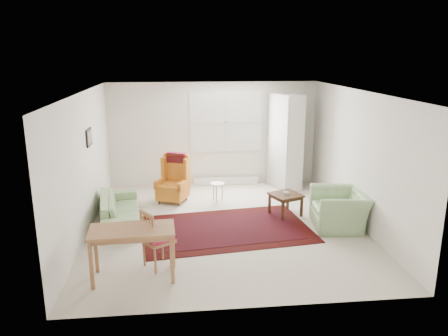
{
  "coord_description": "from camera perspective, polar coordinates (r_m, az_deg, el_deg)",
  "views": [
    {
      "loc": [
        -0.84,
        -7.62,
        3.15
      ],
      "look_at": [
        0.0,
        0.3,
        1.05
      ],
      "focal_mm": 35.0,
      "sensor_mm": 36.0,
      "label": 1
    }
  ],
  "objects": [
    {
      "name": "wingback_chair",
      "position": [
        9.48,
        -6.77,
        -1.42
      ],
      "size": [
        0.8,
        0.82,
        1.05
      ],
      "primitive_type": null,
      "rotation": [
        0.0,
        0.0,
        -0.4
      ],
      "color": "orange",
      "rests_on": "ground"
    },
    {
      "name": "stool",
      "position": [
        9.57,
        -0.87,
        -3.14
      ],
      "size": [
        0.37,
        0.37,
        0.41
      ],
      "primitive_type": null,
      "rotation": [
        0.0,
        0.0,
        0.23
      ],
      "color": "white",
      "rests_on": "ground"
    },
    {
      "name": "rug",
      "position": [
        8.14,
        0.2,
        -7.9
      ],
      "size": [
        3.28,
        2.33,
        0.03
      ],
      "primitive_type": null,
      "rotation": [
        0.0,
        0.0,
        0.12
      ],
      "color": "black",
      "rests_on": "ground"
    },
    {
      "name": "cabinet",
      "position": [
        10.49,
        8.01,
        3.47
      ],
      "size": [
        0.74,
        1.0,
        2.24
      ],
      "primitive_type": null,
      "rotation": [
        0.0,
        0.0,
        0.34
      ],
      "color": "silver",
      "rests_on": "ground"
    },
    {
      "name": "coffee_table",
      "position": [
        8.84,
        8.02,
        -4.72
      ],
      "size": [
        0.71,
        0.71,
        0.44
      ],
      "primitive_type": null,
      "rotation": [
        0.0,
        0.0,
        0.39
      ],
      "color": "#3D2213",
      "rests_on": "ground"
    },
    {
      "name": "sofa",
      "position": [
        8.55,
        -13.41,
        -4.64
      ],
      "size": [
        0.98,
        1.91,
        0.74
      ],
      "primitive_type": "imported",
      "rotation": [
        0.0,
        0.0,
        1.72
      ],
      "color": "#84A970",
      "rests_on": "ground"
    },
    {
      "name": "room",
      "position": [
        8.11,
        0.2,
        1.25
      ],
      "size": [
        5.04,
        5.54,
        2.51
      ],
      "color": "beige",
      "rests_on": "ground"
    },
    {
      "name": "armchair",
      "position": [
        8.39,
        14.87,
        -4.77
      ],
      "size": [
        1.03,
        1.15,
        0.83
      ],
      "primitive_type": "imported",
      "rotation": [
        0.0,
        0.0,
        -1.67
      ],
      "color": "#84A970",
      "rests_on": "ground"
    },
    {
      "name": "desk",
      "position": [
        6.49,
        -11.78,
        -10.86
      ],
      "size": [
        1.22,
        0.65,
        0.76
      ],
      "primitive_type": null,
      "rotation": [
        0.0,
        0.0,
        0.05
      ],
      "color": "#9F6940",
      "rests_on": "ground"
    },
    {
      "name": "desk_chair",
      "position": [
        6.7,
        -8.57,
        -9.1
      ],
      "size": [
        0.56,
        0.56,
        0.92
      ],
      "primitive_type": null,
      "rotation": [
        0.0,
        0.0,
        2.15
      ],
      "color": "#9F6940",
      "rests_on": "ground"
    }
  ]
}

